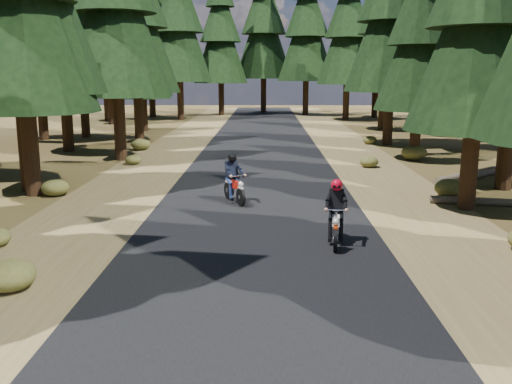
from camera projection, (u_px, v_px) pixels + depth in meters
ground at (255, 256)px, 12.26m from camera, size 120.00×120.00×0.00m
road at (258, 204)px, 17.15m from camera, size 6.00×100.00×0.01m
shoulder_l at (106, 203)px, 17.23m from camera, size 3.20×100.00×0.01m
shoulder_r at (411, 205)px, 17.07m from camera, size 3.20×100.00×0.01m
log_near at (480, 173)px, 21.56m from camera, size 4.53×4.02×0.32m
log_far at (507, 202)px, 16.83m from camera, size 4.33×1.03×0.24m
understory_shrubs at (309, 185)px, 18.61m from camera, size 14.51×30.10×0.69m
rider_lead at (336, 223)px, 12.99m from camera, size 0.70×1.72×1.49m
rider_follow at (234, 187)px, 17.22m from camera, size 1.13×1.72×1.48m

